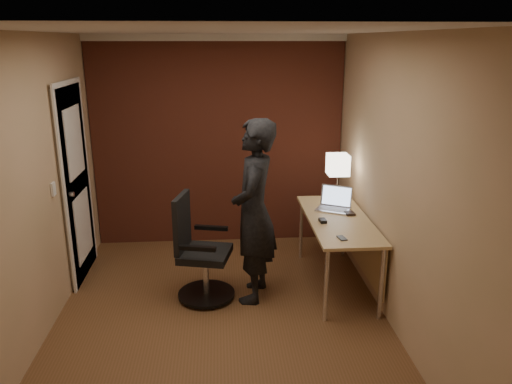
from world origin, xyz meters
TOP-DOWN VIEW (x-y plane):
  - room at (-0.27, 1.54)m, footprint 4.00×4.00m
  - desk at (1.25, 0.65)m, footprint 0.60×1.50m
  - desk_lamp at (1.28, 1.15)m, footprint 0.22×0.22m
  - laptop at (1.21, 0.93)m, footprint 0.41×0.38m
  - mouse at (1.00, 0.54)m, footprint 0.07×0.10m
  - phone at (1.09, 0.11)m, footprint 0.08×0.12m
  - wallet at (1.32, 0.74)m, footprint 0.10×0.12m
  - office_chair at (-0.21, 0.48)m, footprint 0.56×0.63m
  - person at (0.32, 0.46)m, footprint 0.56×0.72m

SIDE VIEW (x-z plane):
  - office_chair at x=-0.21m, z-range -0.06..0.96m
  - desk at x=1.25m, z-range 0.24..0.97m
  - phone at x=1.09m, z-range 0.73..0.74m
  - wallet at x=1.32m, z-range 0.73..0.75m
  - mouse at x=1.00m, z-range 0.73..0.76m
  - laptop at x=1.21m, z-range 0.68..0.91m
  - person at x=0.32m, z-range 0.00..1.77m
  - desk_lamp at x=1.28m, z-range 0.88..1.41m
  - room at x=-0.27m, z-range -0.63..3.37m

